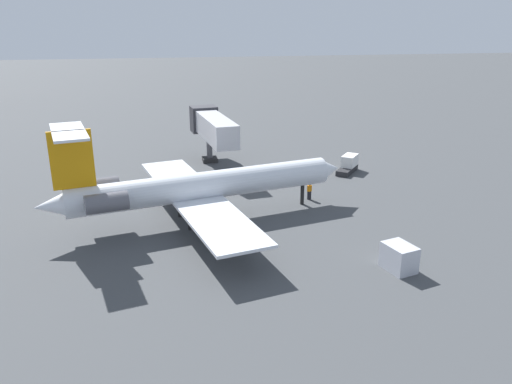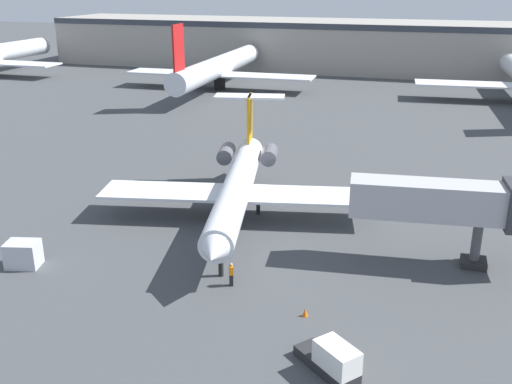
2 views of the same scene
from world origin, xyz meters
name	(u,v)px [view 2 (image 2 of 2)]	position (x,y,z in m)	size (l,w,h in m)	color
ground_plane	(269,219)	(0.00, 0.00, -0.05)	(400.00, 400.00, 0.10)	#424447
regional_jet	(239,183)	(-2.56, -0.70, 3.23)	(24.17, 27.15, 8.92)	silver
jet_bridge	(457,203)	(14.97, -4.41, 4.75)	(13.23, 4.37, 6.47)	#ADADB2
ground_crew_marshaller	(231,274)	(0.80, -12.17, 0.86)	(0.41, 0.47, 1.69)	black
baggage_tug_lead	(332,360)	(9.01, -19.50, 0.84)	(3.97, 3.63, 1.90)	#262628
cargo_container_uld	(23,254)	(-14.50, -13.93, 0.95)	(2.64, 2.21, 1.89)	silver
traffic_cone_near	(305,312)	(6.43, -14.44, 0.28)	(0.36, 0.36, 0.55)	orange
terminal_building	(380,47)	(0.00, 89.72, 5.39)	(153.29, 20.61, 10.74)	#9E998E
parked_airliner_west_mid	(219,67)	(-26.21, 57.45, 4.17)	(35.73, 42.43, 13.16)	silver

